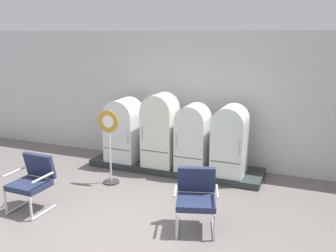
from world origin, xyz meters
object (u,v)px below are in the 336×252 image
sign_stand (110,149)px  refrigerator_3 (230,138)px  refrigerator_0 (124,128)px  refrigerator_2 (193,136)px  refrigerator_1 (160,128)px  armchair_left (33,179)px  armchair_right (196,196)px

sign_stand → refrigerator_3: bearing=26.3°
refrigerator_0 → refrigerator_2: bearing=-1.6°
refrigerator_2 → refrigerator_3: 0.75m
refrigerator_1 → sign_stand: refrigerator_1 is taller
refrigerator_1 → armchair_left: (-1.24, -2.44, -0.42)m
refrigerator_3 → armchair_right: refrigerator_3 is taller
refrigerator_2 → armchair_left: bearing=-128.8°
refrigerator_0 → sign_stand: (0.25, -1.04, -0.15)m
refrigerator_3 → sign_stand: bearing=-153.7°
refrigerator_3 → refrigerator_0: bearing=179.9°
refrigerator_0 → sign_stand: bearing=-76.5°
armchair_left → refrigerator_0: bearing=81.7°
refrigerator_3 → armchair_left: (-2.71, -2.48, -0.34)m
refrigerator_2 → refrigerator_0: bearing=178.4°
armchair_right → refrigerator_3: bearing=89.5°
refrigerator_0 → armchair_right: 3.14m
refrigerator_1 → armchair_left: size_ratio=1.66×
refrigerator_3 → armchair_right: 2.11m
refrigerator_1 → refrigerator_2: size_ratio=1.13×
refrigerator_3 → armchair_left: refrigerator_3 is taller
refrigerator_0 → refrigerator_1: refrigerator_1 is taller
armchair_right → sign_stand: (-2.08, 1.04, 0.17)m
refrigerator_2 → refrigerator_3: (0.75, 0.04, 0.01)m
armchair_left → refrigerator_2: bearing=51.2°
refrigerator_2 → armchair_left: (-1.96, -2.44, -0.33)m
refrigerator_2 → refrigerator_3: size_ratio=0.98×
refrigerator_2 → refrigerator_3: bearing=3.1°
refrigerator_1 → armchair_right: bearing=-54.6°
armchair_right → refrigerator_0: bearing=138.2°
refrigerator_1 → refrigerator_2: (0.72, -0.00, -0.09)m
refrigerator_3 → sign_stand: (-2.10, -1.04, -0.17)m
refrigerator_2 → refrigerator_1: bearing=179.7°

